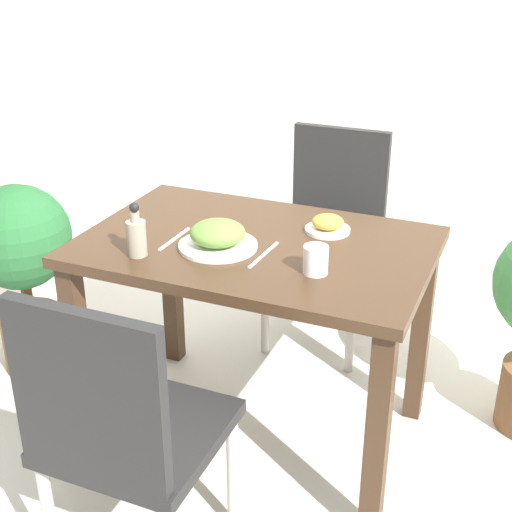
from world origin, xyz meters
name	(u,v)px	position (x,y,z in m)	size (l,w,h in m)	color
ground_plane	(256,429)	(0.00, 0.00, 0.00)	(16.00, 16.00, 0.00)	beige
wall_back	(374,7)	(0.00, 1.30, 1.30)	(8.00, 0.05, 2.60)	white
dining_table	(256,274)	(0.00, 0.00, 0.61)	(1.08, 0.71, 0.73)	#3D2819
chair_near	(121,427)	(-0.07, -0.69, 0.49)	(0.42, 0.42, 0.88)	black
chair_far	(330,227)	(0.02, 0.74, 0.49)	(0.42, 0.42, 0.88)	black
food_plate	(218,236)	(-0.09, -0.09, 0.76)	(0.24, 0.24, 0.08)	white
side_plate	(328,225)	(0.18, 0.16, 0.75)	(0.14, 0.14, 0.06)	white
drink_cup	(316,260)	(0.24, -0.14, 0.77)	(0.07, 0.07, 0.08)	white
sauce_bottle	(136,236)	(-0.29, -0.23, 0.79)	(0.06, 0.06, 0.17)	gray
fork_utensil	(174,239)	(-0.24, -0.09, 0.73)	(0.01, 0.19, 0.00)	silver
spoon_utensil	(264,255)	(0.06, -0.09, 0.73)	(0.02, 0.20, 0.00)	silver
potted_plant_left	(21,257)	(-0.97, 0.03, 0.49)	(0.40, 0.40, 0.77)	brown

